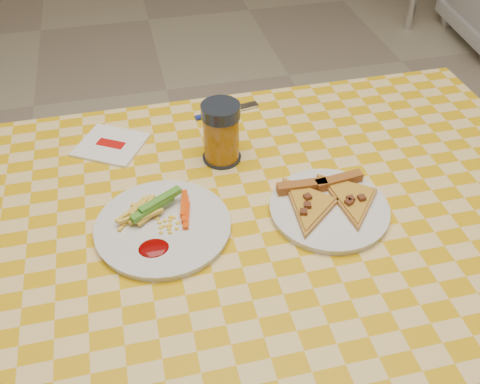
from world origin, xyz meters
The scene contains 8 objects.
table centered at (0.00, 0.00, 0.68)m, with size 1.28×0.88×0.76m.
plate_left centered at (-0.17, 0.01, 0.76)m, with size 0.24×0.24×0.01m, color silver.
plate_right centered at (0.14, -0.01, 0.76)m, with size 0.22×0.22×0.01m, color silver.
fries_veggies centered at (-0.18, 0.03, 0.78)m, with size 0.16×0.15×0.04m.
pizza_slices centered at (0.14, 0.00, 0.78)m, with size 0.22×0.20×0.02m.
drink_glass centered at (-0.02, 0.20, 0.82)m, with size 0.08×0.08×0.13m.
napkin centered at (-0.25, 0.29, 0.76)m, with size 0.18×0.17×0.01m.
fork centered at (0.03, 0.37, 0.76)m, with size 0.16×0.04×0.01m.
Camera 1 is at (-0.19, -0.68, 1.45)m, focal length 40.00 mm.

